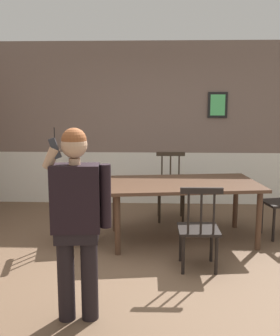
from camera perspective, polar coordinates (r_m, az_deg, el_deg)
The scene contains 7 objects.
ground_plane at distance 4.48m, azimuth 1.98°, elevation -14.12°, with size 6.87×6.87×0.00m, color brown.
room_back_partition at distance 6.97m, azimuth 2.21°, elevation 5.71°, with size 6.25×0.17×2.73m.
dining_table at distance 5.20m, azimuth 5.99°, elevation -2.82°, with size 2.01×1.31×0.76m.
chair_by_doorway at distance 4.39m, azimuth 8.22°, elevation -8.36°, with size 0.44×0.44×0.93m.
chair_at_table_head at distance 6.13m, azimuth 4.33°, elevation -2.79°, with size 0.44×0.44×1.00m.
chair_opposite_corner at distance 5.16m, azimuth -8.79°, elevation -5.31°, with size 0.53×0.53×0.97m.
person_figure at distance 3.30m, azimuth -8.82°, elevation -6.45°, with size 0.54×0.24×1.59m.
Camera 1 is at (0.01, -4.09, 1.82)m, focal length 43.59 mm.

